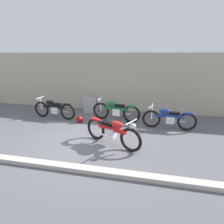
# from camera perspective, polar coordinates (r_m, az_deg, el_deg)

# --- Properties ---
(ground_plane) EXTENTS (40.00, 40.00, 0.00)m
(ground_plane) POSITION_cam_1_polar(r_m,az_deg,el_deg) (6.69, -7.21, -8.53)
(ground_plane) COLOR #56565B
(building_wall) EXTENTS (18.00, 0.30, 2.95)m
(building_wall) POSITION_cam_1_polar(r_m,az_deg,el_deg) (9.93, -0.01, 9.08)
(building_wall) COLOR #B2A893
(building_wall) RESTS_ON ground_plane
(curb_strip) EXTENTS (18.00, 0.24, 0.12)m
(curb_strip) POSITION_cam_1_polar(r_m,az_deg,el_deg) (5.26, -13.70, -15.92)
(curb_strip) COLOR #B7B2A8
(curb_strip) RESTS_ON ground_plane
(stone_marker) EXTENTS (0.68, 0.26, 0.80)m
(stone_marker) POSITION_cam_1_polar(r_m,az_deg,el_deg) (9.60, -6.72, 2.11)
(stone_marker) COLOR #9E9EA3
(stone_marker) RESTS_ON ground_plane
(helmet) EXTENTS (0.29, 0.29, 0.29)m
(helmet) POSITION_cam_1_polar(r_m,az_deg,el_deg) (8.35, -9.83, -2.19)
(helmet) COLOR maroon
(helmet) RESTS_ON ground_plane
(motorcycle_black) EXTENTS (2.15, 0.60, 0.96)m
(motorcycle_black) POSITION_cam_1_polar(r_m,az_deg,el_deg) (9.09, -17.26, 0.99)
(motorcycle_black) COLOR black
(motorcycle_black) RESTS_ON ground_plane
(motorcycle_blue) EXTENTS (2.10, 0.59, 0.94)m
(motorcycle_blue) POSITION_cam_1_polar(r_m,az_deg,el_deg) (7.77, 16.81, -1.80)
(motorcycle_blue) COLOR black
(motorcycle_blue) RESTS_ON ground_plane
(motorcycle_green) EXTENTS (2.22, 0.63, 1.00)m
(motorcycle_green) POSITION_cam_1_polar(r_m,az_deg,el_deg) (8.35, 1.02, 0.49)
(motorcycle_green) COLOR black
(motorcycle_green) RESTS_ON ground_plane
(motorcycle_red) EXTENTS (2.03, 1.12, 0.99)m
(motorcycle_red) POSITION_cam_1_polar(r_m,az_deg,el_deg) (6.12, 0.14, -5.99)
(motorcycle_red) COLOR black
(motorcycle_red) RESTS_ON ground_plane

